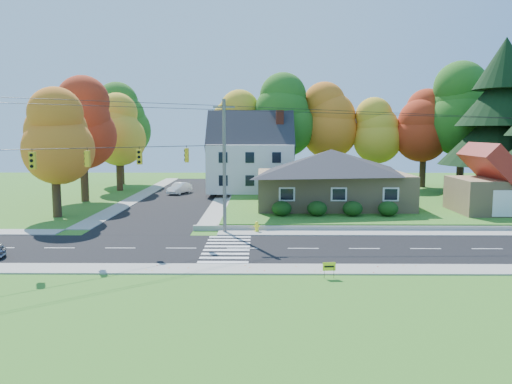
% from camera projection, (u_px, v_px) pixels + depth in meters
% --- Properties ---
extents(ground, '(120.00, 120.00, 0.00)m').
position_uv_depth(ground, '(242.00, 249.00, 32.63)').
color(ground, '#3D7923').
extents(road_main, '(90.00, 8.00, 0.02)m').
position_uv_depth(road_main, '(242.00, 248.00, 32.63)').
color(road_main, black).
rests_on(road_main, ground).
extents(road_cross, '(8.00, 44.00, 0.02)m').
position_uv_depth(road_cross, '(182.00, 197.00, 58.50)').
color(road_cross, black).
rests_on(road_cross, ground).
extents(sidewalk_north, '(90.00, 2.00, 0.08)m').
position_uv_depth(sidewalk_north, '(245.00, 233.00, 37.58)').
color(sidewalk_north, '#9C9A90').
rests_on(sidewalk_north, ground).
extents(sidewalk_south, '(90.00, 2.00, 0.08)m').
position_uv_depth(sidewalk_south, '(239.00, 269.00, 27.66)').
color(sidewalk_south, '#9C9A90').
rests_on(sidewalk_south, ground).
extents(lawn, '(30.00, 30.00, 0.50)m').
position_uv_depth(lawn, '(371.00, 201.00, 53.32)').
color(lawn, '#3D7923').
rests_on(lawn, ground).
extents(ranch_house, '(14.60, 10.60, 5.40)m').
position_uv_depth(ranch_house, '(331.00, 177.00, 48.04)').
color(ranch_house, tan).
rests_on(ranch_house, lawn).
extents(colonial_house, '(10.40, 8.40, 9.60)m').
position_uv_depth(colonial_house, '(251.00, 157.00, 59.86)').
color(colonial_house, silver).
rests_on(colonial_house, lawn).
extents(garage, '(7.30, 6.30, 4.60)m').
position_uv_depth(garage, '(496.00, 186.00, 43.99)').
color(garage, tan).
rests_on(garage, lawn).
extents(hedge_row, '(10.70, 1.70, 1.27)m').
position_uv_depth(hedge_row, '(335.00, 209.00, 42.15)').
color(hedge_row, '#163A10').
rests_on(hedge_row, lawn).
extents(traffic_infrastructure, '(38.10, 10.66, 10.00)m').
position_uv_depth(traffic_infrastructure, '(240.00, 169.00, 33.35)').
color(traffic_infrastructure, '#666059').
rests_on(traffic_infrastructure, ground).
extents(tree_lot_0, '(6.72, 6.72, 12.51)m').
position_uv_depth(tree_lot_0, '(236.00, 126.00, 65.38)').
color(tree_lot_0, '#3F2A19').
rests_on(tree_lot_0, lawn).
extents(tree_lot_1, '(7.84, 7.84, 14.60)m').
position_uv_depth(tree_lot_1, '(282.00, 116.00, 64.18)').
color(tree_lot_1, '#3F2A19').
rests_on(tree_lot_1, lawn).
extents(tree_lot_2, '(7.28, 7.28, 13.56)m').
position_uv_depth(tree_lot_2, '(328.00, 121.00, 65.20)').
color(tree_lot_2, '#3F2A19').
rests_on(tree_lot_2, lawn).
extents(tree_lot_3, '(6.16, 6.16, 11.47)m').
position_uv_depth(tree_lot_3, '(375.00, 131.00, 64.31)').
color(tree_lot_3, '#3F2A19').
rests_on(tree_lot_3, lawn).
extents(tree_lot_4, '(6.72, 6.72, 12.51)m').
position_uv_depth(tree_lot_4, '(424.00, 126.00, 63.18)').
color(tree_lot_4, '#3F2A19').
rests_on(tree_lot_4, lawn).
extents(tree_lot_5, '(8.40, 8.40, 15.64)m').
position_uv_depth(tree_lot_5, '(463.00, 109.00, 60.93)').
color(tree_lot_5, '#3F2A19').
rests_on(tree_lot_5, lawn).
extents(conifer_east_a, '(12.80, 12.80, 16.96)m').
position_uv_depth(conifer_east_a, '(502.00, 115.00, 53.08)').
color(conifer_east_a, '#3F2A19').
rests_on(conifer_east_a, lawn).
extents(tree_west_0, '(6.16, 6.16, 11.47)m').
position_uv_depth(tree_west_0, '(54.00, 137.00, 43.82)').
color(tree_west_0, '#3F2A19').
rests_on(tree_west_0, ground).
extents(tree_west_1, '(7.28, 7.28, 13.56)m').
position_uv_depth(tree_west_1, '(82.00, 123.00, 53.59)').
color(tree_west_1, '#3F2A19').
rests_on(tree_west_1, ground).
extents(tree_west_2, '(6.72, 6.72, 12.51)m').
position_uv_depth(tree_west_2, '(118.00, 130.00, 63.59)').
color(tree_west_2, '#3F2A19').
rests_on(tree_west_2, ground).
extents(tree_west_3, '(7.84, 7.84, 14.60)m').
position_uv_depth(tree_west_3, '(120.00, 121.00, 71.39)').
color(tree_west_3, '#3F2A19').
rests_on(tree_west_3, ground).
extents(white_car, '(2.71, 4.29, 1.33)m').
position_uv_depth(white_car, '(179.00, 188.00, 61.04)').
color(white_car, white).
rests_on(white_car, road_cross).
extents(fire_hydrant, '(0.48, 0.38, 0.85)m').
position_uv_depth(fire_hydrant, '(257.00, 227.00, 37.84)').
color(fire_hydrant, '#FBFA20').
rests_on(fire_hydrant, ground).
extents(yard_sign, '(0.68, 0.07, 0.85)m').
position_uv_depth(yard_sign, '(329.00, 267.00, 26.01)').
color(yard_sign, black).
rests_on(yard_sign, ground).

